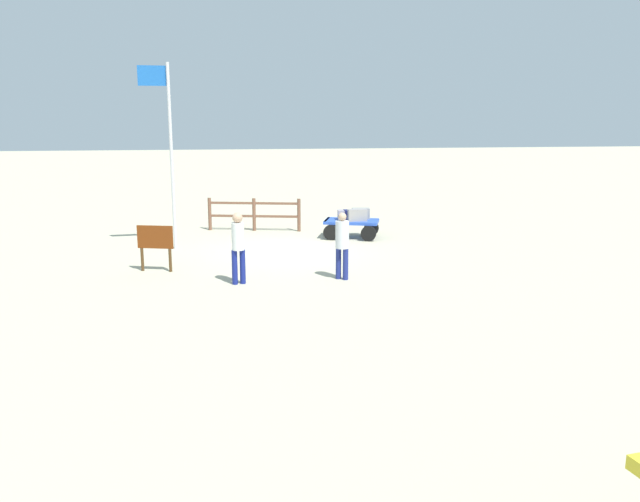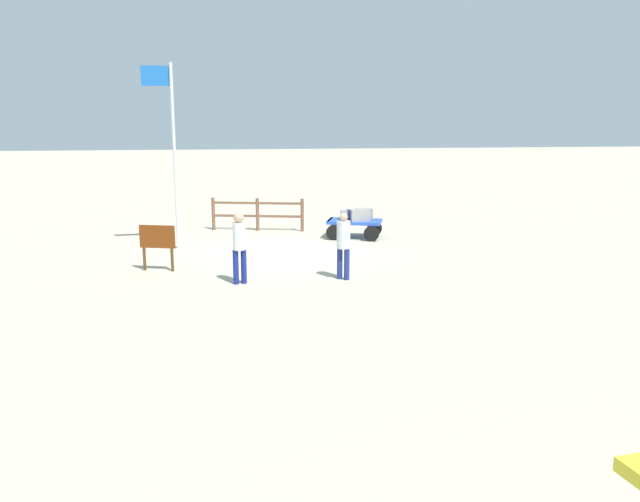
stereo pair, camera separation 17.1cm
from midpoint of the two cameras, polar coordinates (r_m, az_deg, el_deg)
name	(u,v)px [view 2 (the right image)]	position (r m, az deg, el deg)	size (l,w,h in m)	color
ground_plane	(290,251)	(19.96, -2.38, 0.01)	(120.00, 120.00, 0.00)	#B6AF93
luggage_cart	(354,225)	(22.04, 3.21, 2.29)	(2.04, 1.67, 0.61)	blue
suitcase_maroon	(360,215)	(21.75, 3.75, 3.13)	(0.66, 0.34, 0.40)	gray
suitcase_grey	(364,214)	(22.25, 4.08, 3.28)	(0.61, 0.39, 0.36)	gray
suitcase_navy	(356,215)	(21.98, 3.38, 3.16)	(0.61, 0.43, 0.34)	navy
suitcase_tan	(349,215)	(22.05, 2.81, 3.17)	(0.60, 0.39, 0.32)	gray
worker_lead	(343,241)	(16.33, 2.36, 0.88)	(0.48, 0.48, 1.70)	navy
worker_trailing	(239,243)	(15.99, -6.76, 0.71)	(0.37, 0.37, 1.77)	navy
flagpole	(171,141)	(20.44, -12.67, 9.32)	(0.92, 0.11, 5.60)	silver
signboard	(157,241)	(17.76, -13.75, 0.87)	(0.95, 0.33, 1.23)	#4C3319
wooden_fence	(257,212)	(23.46, -5.27, 3.39)	(3.26, 0.85, 1.17)	brown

